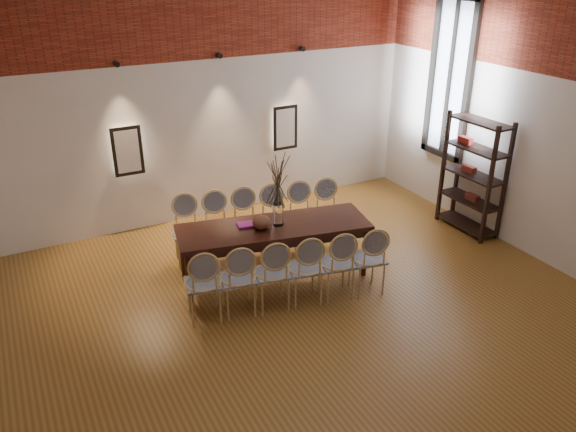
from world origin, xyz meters
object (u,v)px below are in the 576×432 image
bowl (262,222)px  shelving_rack (473,175)px  dining_table (274,251)px  chair_near_d (305,268)px  chair_far_e (303,218)px  chair_near_a (203,283)px  chair_far_a (188,232)px  chair_far_b (218,228)px  chair_near_b (238,278)px  book (248,225)px  chair_far_f (330,214)px  chair_near_f (367,258)px  chair_near_c (272,273)px  chair_far_d (275,221)px  chair_near_e (337,263)px  chair_far_c (247,225)px  vase (278,214)px

bowl → shelving_rack: 3.47m
dining_table → chair_near_d: bearing=-73.1°
chair_far_e → chair_near_a: bearing=39.4°
chair_far_a → chair_far_b: size_ratio=1.00×
chair_near_b → chair_far_e: size_ratio=1.00×
book → chair_far_f: bearing=12.2°
chair_near_f → chair_far_a: bearing=146.7°
chair_near_c → chair_far_d: same height
chair_far_d → chair_far_e: size_ratio=1.00×
chair_far_d → chair_near_c: bearing=73.1°
chair_near_c → bowl: bearing=86.4°
chair_near_f → dining_table: bearing=146.7°
chair_near_c → chair_near_e: (0.81, -0.16, 0.00)m
chair_near_a → chair_far_d: 1.84m
chair_far_a → dining_table: bearing=146.7°
chair_far_d → shelving_rack: 3.08m
chair_far_b → chair_far_f: same height
chair_near_b → chair_near_c: same height
dining_table → chair_near_b: (-0.74, -0.54, 0.09)m
chair_near_e → chair_far_e: same height
chair_far_b → book: bearing=116.6°
chair_near_e → chair_far_a: size_ratio=1.00×
chair_far_c → chair_far_f: (1.21, -0.24, 0.00)m
chair_near_a → chair_far_e: (1.88, 1.00, 0.00)m
chair_far_a → vase: (0.94, -0.88, 0.43)m
chair_near_f → chair_far_c: 1.84m
chair_near_c → book: 0.83m
chair_near_b → chair_near_f: same height
chair_far_e → chair_near_f: bearing=106.9°
chair_far_a → bowl: chair_far_a is taller
chair_far_d → chair_far_f: 0.82m
chair_near_e → chair_far_b: (-0.95, 1.57, 0.00)m
dining_table → bowl: bowl is taller
chair_far_e → book: size_ratio=3.62×
chair_near_c → chair_far_b: (-0.14, 1.41, 0.00)m
chair_far_d → chair_far_e: (0.40, -0.08, 0.00)m
chair_far_d → vase: size_ratio=3.13×
chair_far_b → chair_far_f: size_ratio=1.00×
chair_far_d → vase: vase is taller
chair_far_a → chair_far_e: 1.65m
chair_near_a → chair_near_b: size_ratio=1.00×
vase → book: (-0.36, 0.16, -0.14)m
dining_table → shelving_rack: bearing=9.1°
chair_near_a → chair_far_f: bearing=33.3°
dining_table → chair_far_f: (1.14, 0.46, 0.09)m
chair_near_a → chair_near_b: same height
chair_far_a → shelving_rack: bearing=177.9°
vase → chair_far_f: bearing=23.6°
chair_far_e → shelving_rack: shelving_rack is taller
chair_near_b → chair_far_d: 1.59m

